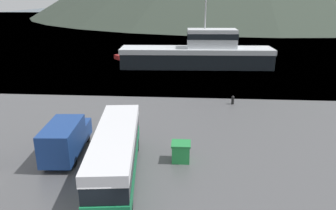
{
  "coord_description": "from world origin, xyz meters",
  "views": [
    {
      "loc": [
        4.88,
        -12.39,
        11.11
      ],
      "look_at": [
        2.93,
        14.37,
        2.0
      ],
      "focal_mm": 35.0,
      "sensor_mm": 36.0,
      "label": 1
    }
  ],
  "objects_px": {
    "fishing_boat": "(199,53)",
    "storage_bin": "(181,152)",
    "tour_bus": "(116,151)",
    "delivery_van": "(66,138)",
    "small_boat": "(134,55)"
  },
  "relations": [
    {
      "from": "tour_bus",
      "to": "fishing_boat",
      "type": "height_order",
      "value": "fishing_boat"
    },
    {
      "from": "small_boat",
      "to": "storage_bin",
      "type": "bearing_deg",
      "value": 151.49
    },
    {
      "from": "delivery_van",
      "to": "fishing_boat",
      "type": "distance_m",
      "value": 32.66
    },
    {
      "from": "delivery_van",
      "to": "storage_bin",
      "type": "relative_size",
      "value": 4.66
    },
    {
      "from": "delivery_van",
      "to": "small_boat",
      "type": "relative_size",
      "value": 0.94
    },
    {
      "from": "storage_bin",
      "to": "small_boat",
      "type": "height_order",
      "value": "storage_bin"
    },
    {
      "from": "tour_bus",
      "to": "small_boat",
      "type": "height_order",
      "value": "tour_bus"
    },
    {
      "from": "delivery_van",
      "to": "storage_bin",
      "type": "bearing_deg",
      "value": -5.54
    },
    {
      "from": "fishing_boat",
      "to": "storage_bin",
      "type": "xyz_separation_m",
      "value": [
        -1.73,
        -31.32,
        -1.61
      ]
    },
    {
      "from": "tour_bus",
      "to": "delivery_van",
      "type": "xyz_separation_m",
      "value": [
        -4.25,
        2.57,
        -0.37
      ]
    },
    {
      "from": "tour_bus",
      "to": "small_boat",
      "type": "distance_m",
      "value": 41.93
    },
    {
      "from": "fishing_boat",
      "to": "storage_bin",
      "type": "relative_size",
      "value": 17.56
    },
    {
      "from": "tour_bus",
      "to": "storage_bin",
      "type": "relative_size",
      "value": 7.75
    },
    {
      "from": "tour_bus",
      "to": "storage_bin",
      "type": "distance_m",
      "value": 4.76
    },
    {
      "from": "delivery_van",
      "to": "storage_bin",
      "type": "height_order",
      "value": "delivery_van"
    }
  ]
}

